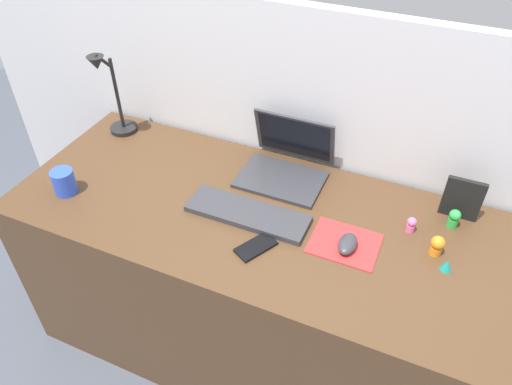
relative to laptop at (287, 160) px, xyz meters
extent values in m
plane|color=#474C56|center=(-0.02, -0.25, -0.79)|extent=(6.00, 6.00, 0.00)
cube|color=silver|center=(-0.02, 0.14, -0.14)|extent=(2.87, 0.05, 1.31)
cube|color=#4C331E|center=(-0.02, -0.25, -0.42)|extent=(1.67, 0.69, 0.74)
cube|color=#333338|center=(0.00, -0.06, -0.05)|extent=(0.30, 0.21, 0.01)
cube|color=#333338|center=(0.00, 0.07, 0.06)|extent=(0.30, 0.06, 0.20)
cube|color=black|center=(0.00, 0.07, 0.06)|extent=(0.27, 0.05, 0.17)
cube|color=#333338|center=(-0.03, -0.27, -0.04)|extent=(0.41, 0.13, 0.02)
cube|color=red|center=(0.30, -0.27, -0.05)|extent=(0.21, 0.17, 0.00)
ellipsoid|color=#333338|center=(0.31, -0.29, -0.03)|extent=(0.06, 0.10, 0.03)
cube|color=black|center=(0.05, -0.40, -0.05)|extent=(0.12, 0.14, 0.01)
cylinder|color=black|center=(-0.72, 0.00, -0.04)|extent=(0.11, 0.11, 0.02)
cylinder|color=black|center=(-0.72, 0.00, 0.11)|extent=(0.01, 0.01, 0.30)
cylinder|color=black|center=(-0.72, -0.04, 0.27)|extent=(0.01, 0.08, 0.08)
cone|color=black|center=(-0.72, -0.08, 0.28)|extent=(0.06, 0.06, 0.05)
cube|color=black|center=(0.60, 0.00, 0.02)|extent=(0.12, 0.02, 0.15)
cylinder|color=blue|center=(-0.67, -0.42, -0.01)|extent=(0.08, 0.08, 0.09)
cylinder|color=pink|center=(0.47, -0.13, -0.04)|extent=(0.03, 0.03, 0.03)
sphere|color=pink|center=(0.47, -0.13, -0.01)|extent=(0.03, 0.03, 0.03)
cone|color=teal|center=(0.60, -0.25, -0.03)|extent=(0.03, 0.03, 0.04)
cylinder|color=orange|center=(0.56, -0.20, -0.04)|extent=(0.04, 0.04, 0.03)
sphere|color=orange|center=(0.56, -0.20, -0.01)|extent=(0.04, 0.04, 0.04)
cylinder|color=green|center=(0.59, -0.05, -0.04)|extent=(0.03, 0.03, 0.03)
sphere|color=green|center=(0.59, -0.05, -0.01)|extent=(0.04, 0.04, 0.04)
camera|label=1|loc=(0.47, -1.34, 1.04)|focal=34.08mm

